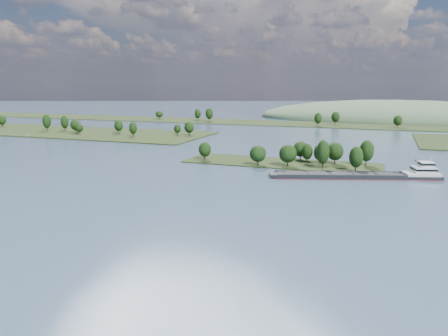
% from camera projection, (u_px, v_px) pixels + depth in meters
% --- Properties ---
extents(ground, '(1800.00, 1800.00, 0.00)m').
position_uv_depth(ground, '(246.00, 190.00, 168.94)').
color(ground, '#3C5568').
rests_on(ground, ground).
extents(tree_island, '(100.00, 31.25, 15.20)m').
position_uv_depth(tree_island, '(295.00, 157.00, 220.11)').
color(tree_island, black).
rests_on(tree_island, ground).
extents(left_bank, '(300.00, 80.00, 15.86)m').
position_uv_depth(left_bank, '(41.00, 130.00, 375.44)').
color(left_bank, black).
rests_on(left_bank, ground).
extents(back_shoreline, '(900.00, 60.00, 15.33)m').
position_uv_depth(back_shoreline, '(339.00, 125.00, 424.29)').
color(back_shoreline, black).
rests_on(back_shoreline, ground).
extents(hill_west, '(320.00, 160.00, 44.00)m').
position_uv_depth(hill_west, '(396.00, 119.00, 498.42)').
color(hill_west, '#435B3E').
rests_on(hill_west, ground).
extents(cargo_barge, '(72.89, 30.71, 9.97)m').
position_uv_depth(cargo_barge, '(367.00, 175.00, 190.59)').
color(cargo_barge, black).
rests_on(cargo_barge, ground).
extents(motorboat, '(5.51, 3.95, 2.00)m').
position_uv_depth(motorboat, '(28.00, 135.00, 335.67)').
color(motorboat, silver).
rests_on(motorboat, ground).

